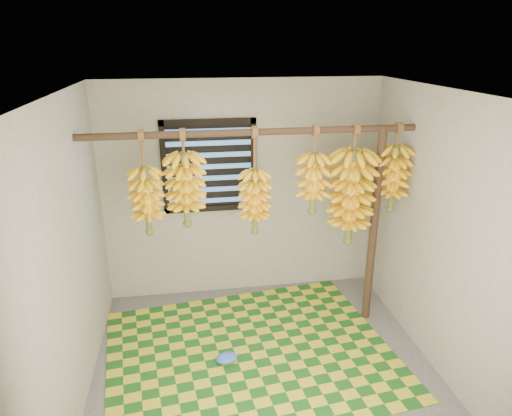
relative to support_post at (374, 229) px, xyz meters
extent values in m
cube|color=#525252|center=(-1.20, -0.70, -1.00)|extent=(3.00, 3.00, 0.01)
cube|color=silver|center=(-1.20, -0.70, 1.40)|extent=(3.00, 3.00, 0.01)
cube|color=gray|center=(-1.20, 0.80, 0.20)|extent=(3.00, 0.01, 2.40)
cube|color=gray|center=(-2.71, -0.70, 0.20)|extent=(0.01, 3.00, 2.40)
cube|color=gray|center=(0.30, -0.70, 0.20)|extent=(0.01, 3.00, 2.40)
cube|color=black|center=(-1.55, 0.78, 0.50)|extent=(1.00, 0.04, 1.00)
cylinder|color=#3F2C1B|center=(-1.20, 0.00, 1.00)|extent=(3.00, 0.06, 0.06)
cylinder|color=#3F2C1B|center=(0.00, 0.00, 0.00)|extent=(0.08, 0.08, 2.00)
cube|color=#185117|center=(-1.30, -0.41, -0.99)|extent=(2.82, 2.37, 0.01)
ellipsoid|color=blue|center=(-1.53, -0.51, -0.95)|extent=(0.23, 0.19, 0.08)
cylinder|color=brown|center=(-2.15, 0.00, 0.86)|extent=(0.02, 0.02, 0.33)
cylinder|color=#4C5923|center=(-2.15, 0.00, 0.43)|extent=(0.05, 0.05, 0.59)
cylinder|color=brown|center=(-1.81, 0.00, 0.92)|extent=(0.02, 0.02, 0.22)
cylinder|color=#4C5923|center=(-1.81, 0.00, 0.52)|extent=(0.06, 0.06, 0.64)
cylinder|color=brown|center=(-1.19, 0.00, 0.83)|extent=(0.02, 0.02, 0.39)
cylinder|color=#4C5923|center=(-1.19, 0.00, 0.38)|extent=(0.05, 0.05, 0.59)
cylinder|color=brown|center=(-0.64, 0.00, 0.90)|extent=(0.02, 0.02, 0.26)
cylinder|color=#4C5923|center=(-0.64, 0.00, 0.52)|extent=(0.06, 0.06, 0.54)
cylinder|color=brown|center=(-0.26, 0.00, 0.90)|extent=(0.02, 0.02, 0.25)
cylinder|color=#4C5923|center=(-0.26, 0.00, 0.36)|extent=(0.07, 0.07, 0.89)
cylinder|color=brown|center=(0.15, 0.00, 0.92)|extent=(0.02, 0.02, 0.22)
cylinder|color=#4C5923|center=(0.15, 0.00, 0.53)|extent=(0.05, 0.05, 0.62)
camera|label=1|loc=(-1.80, -3.91, 1.75)|focal=32.00mm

